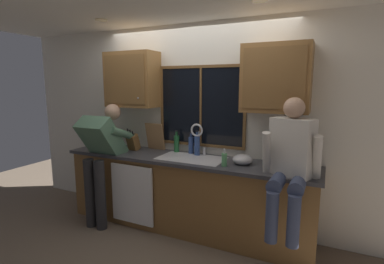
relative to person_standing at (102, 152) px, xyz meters
The scene contains 25 objects.
back_wall 1.26m from the person_standing, 33.22° to the left, with size 5.49×0.12×2.55m, color silver.
ceiling_downlight_left 1.59m from the person_standing, ahead, with size 0.14×0.14×0.01m, color #FFEAB2.
ceiling_downlight_right 2.51m from the person_standing, ahead, with size 0.14×0.14×0.01m, color #FFEAB2.
window_glass 1.39m from the person_standing, 28.17° to the left, with size 1.10×0.02×0.95m, color black.
window_frame_top 1.65m from the person_standing, 27.77° to the left, with size 1.17×0.02×0.04m, color brown.
window_frame_bottom 1.26m from the person_standing, 27.77° to the left, with size 1.17×0.02×0.04m, color brown.
window_frame_left 0.99m from the person_standing, 46.95° to the left, with size 0.04×0.02×0.95m, color brown.
window_frame_right 1.87m from the person_standing, 19.25° to the left, with size 0.04×0.02×0.95m, color brown.
window_mullion_center 1.38m from the person_standing, 27.69° to the left, with size 0.02×0.02×0.95m, color brown.
lower_cabinet_run 1.18m from the person_standing, 17.27° to the left, with size 3.09×0.58×0.88m, color brown.
countertop 1.06m from the person_standing, 16.24° to the left, with size 3.15×0.62×0.04m, color #38383D.
dishwasher_front 0.67m from the person_standing, ahead, with size 0.60×0.02×0.74m, color white.
upper_cabinet_left 1.02m from the person_standing, 67.04° to the left, with size 0.70×0.36×0.72m.
upper_cabinet_right 2.28m from the person_standing, 12.03° to the left, with size 0.70×0.36×0.72m.
sink 1.17m from the person_standing, 15.33° to the left, with size 0.80×0.46×0.21m.
faucet 1.24m from the person_standing, 23.39° to the left, with size 0.18×0.09×0.40m.
person_standing is the anchor object (origin of this frame).
person_sitting_on_counter 2.28m from the person_standing, ahead, with size 0.54×0.66×1.26m.
knife_block 0.43m from the person_standing, 58.66° to the left, with size 0.12×0.18×0.32m.
cutting_board 0.72m from the person_standing, 47.53° to the left, with size 0.26×0.02×0.37m, color #997047.
mixing_bowl 1.78m from the person_standing, 10.33° to the left, with size 0.23×0.23×0.11m, color #B7B7BC.
soap_dispenser 1.60m from the person_standing, ahead, with size 0.06×0.07×0.20m.
bottle_green_glass 0.96m from the person_standing, 32.95° to the left, with size 0.07×0.07×0.28m.
bottle_tall_clear 1.22m from the person_standing, 23.09° to the left, with size 0.07×0.07×0.31m.
bottle_amber_small 1.14m from the person_standing, 27.83° to the left, with size 0.07×0.07×0.28m.
Camera 1 is at (1.55, -3.35, 1.80)m, focal length 26.95 mm.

